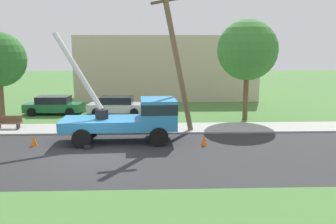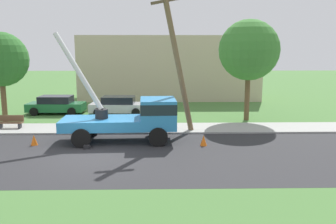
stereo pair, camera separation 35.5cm
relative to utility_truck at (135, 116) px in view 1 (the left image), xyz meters
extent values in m
plane|color=#477538|center=(-1.95, 9.30, -1.41)|extent=(120.00, 120.00, 0.00)
cube|color=#2B2B2D|center=(-1.95, -2.70, -1.40)|extent=(80.00, 8.49, 0.01)
cube|color=#9E9E99|center=(-1.95, 2.97, -1.36)|extent=(80.00, 2.85, 0.10)
cube|color=#2D84C6|center=(-1.80, -0.10, -0.38)|extent=(4.41, 2.61, 0.55)
cube|color=#2D84C6|center=(1.30, 0.05, 0.14)|extent=(2.01, 2.49, 1.60)
cube|color=#19232D|center=(1.30, 0.05, 0.49)|extent=(2.04, 2.51, 0.56)
cylinder|color=black|center=(-1.78, -0.10, 0.14)|extent=(0.70, 0.70, 0.50)
cylinder|color=silver|center=(-3.09, 0.49, 2.44)|extent=(2.94, 1.53, 4.26)
cube|color=black|center=(-2.33, -1.58, -1.31)|extent=(0.31, 0.31, 0.20)
cube|color=black|center=(-2.47, 1.32, -1.31)|extent=(0.31, 0.31, 0.20)
cylinder|color=black|center=(1.31, -1.15, -0.91)|extent=(1.00, 0.30, 1.00)
cylinder|color=black|center=(1.20, 1.24, -0.91)|extent=(1.00, 0.30, 1.00)
cylinder|color=black|center=(-2.65, -1.35, -0.91)|extent=(1.00, 0.30, 1.00)
cylinder|color=black|center=(-2.77, 1.05, -0.91)|extent=(1.00, 0.30, 1.00)
cylinder|color=brown|center=(2.44, 1.92, 2.99)|extent=(2.22, 1.11, 8.86)
cube|color=brown|center=(1.76, 1.66, 6.33)|extent=(1.73, 0.79, 0.54)
cone|color=orange|center=(3.70, -1.09, -1.13)|extent=(0.36, 0.36, 0.56)
cone|color=orange|center=(-5.27, -0.81, -1.13)|extent=(0.36, 0.36, 0.56)
cube|color=#1E6638|center=(-6.85, 8.66, -0.86)|extent=(4.44, 1.90, 0.65)
cube|color=black|center=(-6.85, 8.66, -0.26)|extent=(2.50, 1.71, 0.55)
cylinder|color=black|center=(-5.42, 7.73, -1.09)|extent=(0.64, 0.22, 0.64)
cylinder|color=black|center=(-5.38, 9.52, -1.09)|extent=(0.64, 0.22, 0.64)
cylinder|color=black|center=(-8.32, 7.79, -1.09)|extent=(0.64, 0.22, 0.64)
cylinder|color=black|center=(-8.28, 9.59, -1.09)|extent=(0.64, 0.22, 0.64)
cube|color=#B7B7BF|center=(-1.86, 8.26, -0.86)|extent=(4.48, 2.01, 0.65)
cube|color=black|center=(-1.86, 8.26, -0.26)|extent=(2.54, 1.78, 0.55)
cylinder|color=black|center=(-0.46, 7.29, -1.09)|extent=(0.64, 0.22, 0.64)
cylinder|color=black|center=(-0.37, 9.09, -1.09)|extent=(0.64, 0.22, 0.64)
cylinder|color=black|center=(-3.36, 7.44, -1.09)|extent=(0.64, 0.22, 0.64)
cylinder|color=black|center=(-3.27, 9.23, -1.09)|extent=(0.64, 0.22, 0.64)
cube|color=brown|center=(-8.11, 2.97, -0.96)|extent=(1.60, 0.44, 0.06)
cube|color=brown|center=(-8.11, 3.17, -0.71)|extent=(1.60, 0.06, 0.40)
cube|color=#333338|center=(-7.51, 2.97, -1.18)|extent=(0.10, 0.40, 0.45)
cylinder|color=brown|center=(-9.47, 5.39, 0.63)|extent=(0.36, 0.36, 4.08)
cylinder|color=brown|center=(7.65, 5.82, 0.92)|extent=(0.36, 0.36, 4.66)
sphere|color=#3D7F33|center=(7.65, 5.82, 3.59)|extent=(4.26, 4.26, 4.26)
cube|color=#C6B293|center=(2.36, 17.74, 1.79)|extent=(18.00, 6.00, 6.40)
camera|label=1|loc=(1.10, -18.91, 3.54)|focal=37.39mm
camera|label=2|loc=(1.45, -18.92, 3.54)|focal=37.39mm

